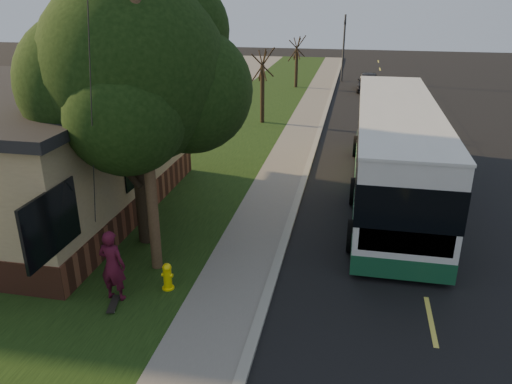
{
  "coord_description": "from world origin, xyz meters",
  "views": [
    {
      "loc": [
        1.86,
        -10.49,
        7.3
      ],
      "look_at": [
        -0.98,
        3.59,
        1.5
      ],
      "focal_mm": 35.0,
      "sensor_mm": 36.0,
      "label": 1
    }
  ],
  "objects_px": {
    "distant_car": "(368,82)",
    "skateboard_main": "(114,304)",
    "bare_tree_far": "(297,63)",
    "dumpster": "(94,164)",
    "utility_pole": "(144,107)",
    "leafy_tree": "(137,74)",
    "fire_hydrant": "(167,276)",
    "bare_tree_near": "(262,87)",
    "skateboarder": "(112,265)",
    "traffic_signal": "(344,44)",
    "transit_bus": "(394,149)"
  },
  "relations": [
    {
      "from": "skateboard_main",
      "to": "dumpster",
      "type": "height_order",
      "value": "dumpster"
    },
    {
      "from": "bare_tree_near",
      "to": "traffic_signal",
      "type": "relative_size",
      "value": 0.78
    },
    {
      "from": "utility_pole",
      "to": "leafy_tree",
      "type": "bearing_deg",
      "value": 117.6
    },
    {
      "from": "distant_car",
      "to": "bare_tree_near",
      "type": "bearing_deg",
      "value": -115.89
    },
    {
      "from": "skateboarder",
      "to": "distant_car",
      "type": "xyz_separation_m",
      "value": [
        6.44,
        30.63,
        -0.32
      ]
    },
    {
      "from": "dumpster",
      "to": "distant_car",
      "type": "relative_size",
      "value": 0.42
    },
    {
      "from": "leafy_tree",
      "to": "dumpster",
      "type": "height_order",
      "value": "leafy_tree"
    },
    {
      "from": "fire_hydrant",
      "to": "distant_car",
      "type": "distance_m",
      "value": 30.42
    },
    {
      "from": "skateboard_main",
      "to": "dumpster",
      "type": "bearing_deg",
      "value": 120.64
    },
    {
      "from": "leafy_tree",
      "to": "traffic_signal",
      "type": "distance_m",
      "value": 31.76
    },
    {
      "from": "dumpster",
      "to": "leafy_tree",
      "type": "bearing_deg",
      "value": -46.2
    },
    {
      "from": "fire_hydrant",
      "to": "leafy_tree",
      "type": "bearing_deg",
      "value": 120.67
    },
    {
      "from": "skateboarder",
      "to": "leafy_tree",
      "type": "bearing_deg",
      "value": -78.32
    },
    {
      "from": "utility_pole",
      "to": "dumpster",
      "type": "xyz_separation_m",
      "value": [
        -5.16,
        6.14,
        -3.9
      ]
    },
    {
      "from": "leafy_tree",
      "to": "transit_bus",
      "type": "bearing_deg",
      "value": 34.67
    },
    {
      "from": "transit_bus",
      "to": "distant_car",
      "type": "relative_size",
      "value": 3.19
    },
    {
      "from": "traffic_signal",
      "to": "leafy_tree",
      "type": "bearing_deg",
      "value": -98.47
    },
    {
      "from": "bare_tree_near",
      "to": "skateboarder",
      "type": "height_order",
      "value": "bare_tree_near"
    },
    {
      "from": "bare_tree_far",
      "to": "transit_bus",
      "type": "bearing_deg",
      "value": -73.89
    },
    {
      "from": "transit_bus",
      "to": "dumpster",
      "type": "height_order",
      "value": "transit_bus"
    },
    {
      "from": "bare_tree_near",
      "to": "traffic_signal",
      "type": "distance_m",
      "value": 16.52
    },
    {
      "from": "bare_tree_near",
      "to": "transit_bus",
      "type": "height_order",
      "value": "bare_tree_near"
    },
    {
      "from": "fire_hydrant",
      "to": "bare_tree_far",
      "type": "xyz_separation_m",
      "value": [
        -0.4,
        30.0,
        1.57
      ]
    },
    {
      "from": "transit_bus",
      "to": "utility_pole",
      "type": "bearing_deg",
      "value": -134.2
    },
    {
      "from": "transit_bus",
      "to": "dumpster",
      "type": "relative_size",
      "value": 7.52
    },
    {
      "from": "utility_pole",
      "to": "skateboarder",
      "type": "relative_size",
      "value": 4.81
    },
    {
      "from": "traffic_signal",
      "to": "fire_hydrant",
      "type": "bearing_deg",
      "value": -95.21
    },
    {
      "from": "bare_tree_far",
      "to": "traffic_signal",
      "type": "distance_m",
      "value": 5.44
    },
    {
      "from": "utility_pole",
      "to": "distant_car",
      "type": "xyz_separation_m",
      "value": [
        6.01,
        28.96,
        -3.94
      ]
    },
    {
      "from": "leafy_tree",
      "to": "traffic_signal",
      "type": "xyz_separation_m",
      "value": [
        4.67,
        31.35,
        -2.0
      ]
    },
    {
      "from": "leafy_tree",
      "to": "dumpster",
      "type": "distance_m",
      "value": 7.63
    },
    {
      "from": "leafy_tree",
      "to": "traffic_signal",
      "type": "height_order",
      "value": "leafy_tree"
    },
    {
      "from": "distant_car",
      "to": "transit_bus",
      "type": "bearing_deg",
      "value": -86.69
    },
    {
      "from": "skateboarder",
      "to": "distant_car",
      "type": "height_order",
      "value": "skateboarder"
    },
    {
      "from": "bare_tree_far",
      "to": "dumpster",
      "type": "distance_m",
      "value": 23.55
    },
    {
      "from": "skateboarder",
      "to": "bare_tree_near",
      "type": "bearing_deg",
      "value": -86.46
    },
    {
      "from": "leafy_tree",
      "to": "bare_tree_far",
      "type": "distance_m",
      "value": 27.56
    },
    {
      "from": "skateboarder",
      "to": "fire_hydrant",
      "type": "bearing_deg",
      "value": -145.21
    },
    {
      "from": "distant_car",
      "to": "skateboard_main",
      "type": "bearing_deg",
      "value": -100.05
    },
    {
      "from": "bare_tree_far",
      "to": "skateboarder",
      "type": "height_order",
      "value": "bare_tree_far"
    },
    {
      "from": "bare_tree_far",
      "to": "traffic_signal",
      "type": "bearing_deg",
      "value": 48.81
    },
    {
      "from": "fire_hydrant",
      "to": "utility_pole",
      "type": "height_order",
      "value": "utility_pole"
    },
    {
      "from": "leafy_tree",
      "to": "skateboarder",
      "type": "distance_m",
      "value": 5.34
    },
    {
      "from": "dumpster",
      "to": "transit_bus",
      "type": "bearing_deg",
      "value": 3.61
    },
    {
      "from": "bare_tree_far",
      "to": "skateboard_main",
      "type": "bearing_deg",
      "value": -91.19
    },
    {
      "from": "fire_hydrant",
      "to": "utility_pole",
      "type": "distance_m",
      "value": 4.37
    },
    {
      "from": "fire_hydrant",
      "to": "traffic_signal",
      "type": "height_order",
      "value": "traffic_signal"
    },
    {
      "from": "transit_bus",
      "to": "dumpster",
      "type": "bearing_deg",
      "value": -176.39
    },
    {
      "from": "fire_hydrant",
      "to": "skateboarder",
      "type": "distance_m",
      "value": 1.44
    },
    {
      "from": "distant_car",
      "to": "skateboarder",
      "type": "bearing_deg",
      "value": -100.35
    }
  ]
}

